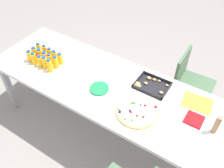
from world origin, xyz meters
The scene contains 24 objects.
ground_plane centered at (0.00, 0.00, 0.00)m, with size 12.00×12.00×0.00m, color gray.
party_table centered at (0.00, 0.00, 0.68)m, with size 2.51×0.84×0.74m.
chair_far_right centered at (0.62, 0.75, 0.50)m, with size 0.41×0.41×0.83m.
juice_bottle_0 centered at (-0.89, -0.14, 0.80)m, with size 0.06×0.06×0.13m.
juice_bottle_1 centered at (-0.81, -0.15, 0.80)m, with size 0.06×0.06×0.14m.
juice_bottle_2 centered at (-0.73, -0.15, 0.80)m, with size 0.05×0.05×0.13m.
juice_bottle_3 centered at (-0.67, -0.14, 0.80)m, with size 0.06×0.06×0.15m.
juice_bottle_4 centered at (-0.59, -0.15, 0.81)m, with size 0.05×0.05×0.15m.
juice_bottle_5 centered at (-0.89, -0.07, 0.80)m, with size 0.06×0.06×0.13m.
juice_bottle_6 centered at (-0.81, -0.06, 0.80)m, with size 0.06×0.06×0.14m.
juice_bottle_7 centered at (-0.73, -0.07, 0.80)m, with size 0.06×0.06×0.14m.
juice_bottle_8 centered at (-0.66, -0.07, 0.80)m, with size 0.05×0.05×0.14m.
juice_bottle_9 centered at (-0.58, -0.07, 0.80)m, with size 0.05×0.05×0.14m.
juice_bottle_10 centered at (-0.89, 0.00, 0.80)m, with size 0.05×0.05×0.14m.
juice_bottle_11 centered at (-0.81, 0.01, 0.80)m, with size 0.05×0.05×0.15m.
juice_bottle_12 centered at (-0.74, 0.01, 0.80)m, with size 0.06×0.06×0.13m.
juice_bottle_13 centered at (-0.66, 0.00, 0.80)m, with size 0.06×0.06×0.13m.
juice_bottle_14 centered at (-0.58, 0.00, 0.80)m, with size 0.06×0.06×0.13m.
fruit_pizza centered at (0.41, -0.15, 0.75)m, with size 0.38×0.38×0.05m.
snack_tray centered at (0.37, 0.21, 0.75)m, with size 0.32×0.25×0.04m.
plate_stack centered at (-0.02, -0.10, 0.75)m, with size 0.18×0.18×0.02m.
napkin_stack centered at (0.86, 0.04, 0.74)m, with size 0.15×0.15×0.02m, color red.
cardboard_tube centered at (1.03, 0.01, 0.83)m, with size 0.04×0.04×0.19m, color #9E7A56.
paper_folder centered at (0.82, 0.24, 0.74)m, with size 0.26×0.20×0.01m, color yellow.
Camera 1 is at (0.96, -1.40, 2.41)m, focal length 39.39 mm.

